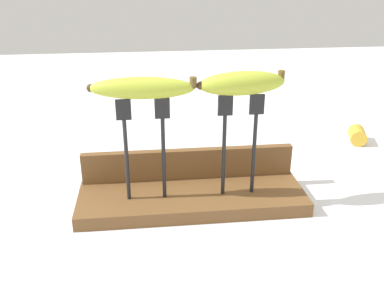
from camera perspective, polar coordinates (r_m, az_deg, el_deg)
The scene contains 9 objects.
ground_plane at distance 0.83m, azimuth 0.00°, elevation -7.98°, with size 3.00×3.00×0.00m, color silver.
wooden_board at distance 0.83m, azimuth 0.00°, elevation -7.21°, with size 0.43×0.14×0.03m, color brown.
board_backstop at distance 0.86m, azimuth -0.46°, elevation -2.63°, with size 0.42×0.02×0.06m, color brown.
fork_stand_left at distance 0.76m, azimuth -6.32°, elevation 0.40°, with size 0.09×0.01×0.19m.
fork_stand_right at distance 0.78m, azimuth 6.33°, elevation 0.99°, with size 0.08×0.01×0.19m.
banana_raised_left at distance 0.73m, azimuth -6.66°, elevation 7.38°, with size 0.18×0.05×0.04m.
banana_raised_right at distance 0.74m, azimuth 6.66°, elevation 8.00°, with size 0.16×0.06×0.04m.
banana_chunk_near at distance 1.18m, azimuth 21.04°, elevation 1.11°, with size 0.06×0.07×0.04m.
wire_coil at distance 1.00m, azimuth -2.28°, elevation -2.34°, with size 0.09×0.09×0.00m, color black.
Camera 1 is at (-0.08, -0.71, 0.43)m, focal length 40.28 mm.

